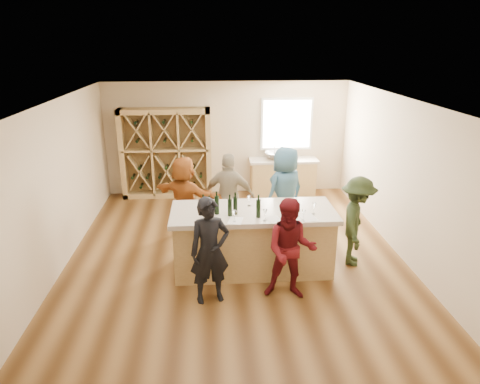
{
  "coord_description": "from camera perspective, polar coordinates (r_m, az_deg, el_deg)",
  "views": [
    {
      "loc": [
        -0.41,
        -7.03,
        3.74
      ],
      "look_at": [
        0.1,
        0.2,
        1.15
      ],
      "focal_mm": 32.0,
      "sensor_mm": 36.0,
      "label": 1
    }
  ],
  "objects": [
    {
      "name": "sink",
      "position": [
        10.71,
        4.76,
        4.85
      ],
      "size": [
        0.54,
        0.54,
        0.19
      ],
      "primitive_type": "imported",
      "color": "silver",
      "rests_on": "back_counter_top"
    },
    {
      "name": "tasting_counter_base",
      "position": [
        7.31,
        1.72,
        -6.66
      ],
      "size": [
        2.6,
        1.0,
        1.0
      ],
      "primitive_type": "cube",
      "color": "tan",
      "rests_on": "floor"
    },
    {
      "name": "ceiling",
      "position": [
        7.1,
        -0.71,
        12.46
      ],
      "size": [
        6.0,
        7.0,
        0.1
      ],
      "primitive_type": "cube",
      "color": "white",
      "rests_on": "ground"
    },
    {
      "name": "wine_glass_b",
      "position": [
        6.65,
        3.37,
        -3.09
      ],
      "size": [
        0.09,
        0.09,
        0.18
      ],
      "primitive_type": "cone",
      "rotation": [
        0.0,
        0.0,
        -0.36
      ],
      "color": "white",
      "rests_on": "tasting_counter_top"
    },
    {
      "name": "wall_front",
      "position": [
        4.21,
        2.33,
        -14.12
      ],
      "size": [
        6.0,
        0.1,
        2.8
      ],
      "primitive_type": "cube",
      "color": "beige",
      "rests_on": "ground"
    },
    {
      "name": "wine_bottle_e",
      "position": [
        6.86,
        -0.63,
        -1.83
      ],
      "size": [
        0.09,
        0.09,
        0.29
      ],
      "primitive_type": "cylinder",
      "rotation": [
        0.0,
        0.0,
        -0.41
      ],
      "color": "black",
      "rests_on": "tasting_counter_top"
    },
    {
      "name": "wine_glass_f",
      "position": [
        7.22,
        1.23,
        -1.19
      ],
      "size": [
        0.07,
        0.07,
        0.18
      ],
      "primitive_type": "cone",
      "color": "white",
      "rests_on": "tasting_counter_top"
    },
    {
      "name": "person_far_right",
      "position": [
        8.52,
        6.03,
        0.08
      ],
      "size": [
        1.05,
        0.95,
        1.8
      ],
      "primitive_type": "imported",
      "rotation": [
        0.0,
        0.0,
        3.69
      ],
      "color": "#335972",
      "rests_on": "floor"
    },
    {
      "name": "wine_glass_e",
      "position": [
        6.98,
        9.81,
        -2.16
      ],
      "size": [
        0.09,
        0.09,
        0.2
      ],
      "primitive_type": "cone",
      "rotation": [
        0.0,
        0.0,
        -0.28
      ],
      "color": "white",
      "rests_on": "tasting_counter_top"
    },
    {
      "name": "person_far_left",
      "position": [
        8.45,
        -7.38,
        -0.69
      ],
      "size": [
        1.59,
        1.27,
        1.65
      ],
      "primitive_type": "imported",
      "rotation": [
        0.0,
        0.0,
        2.59
      ],
      "color": "#994C19",
      "rests_on": "floor"
    },
    {
      "name": "wine_bottle_c",
      "position": [
        6.88,
        -3.11,
        -1.76
      ],
      "size": [
        0.09,
        0.09,
        0.3
      ],
      "primitive_type": "cylinder",
      "rotation": [
        0.0,
        0.0,
        0.26
      ],
      "color": "black",
      "rests_on": "tasting_counter_top"
    },
    {
      "name": "person_server",
      "position": [
        7.62,
        15.29,
        -3.81
      ],
      "size": [
        0.8,
        1.13,
        1.59
      ],
      "primitive_type": "imported",
      "rotation": [
        0.0,
        0.0,
        1.22
      ],
      "color": "#263319",
      "rests_on": "floor"
    },
    {
      "name": "wall_back",
      "position": [
        10.84,
        -1.8,
        7.2
      ],
      "size": [
        6.0,
        0.1,
        2.8
      ],
      "primitive_type": "cube",
      "color": "beige",
      "rests_on": "ground"
    },
    {
      "name": "floor",
      "position": [
        8.0,
        -0.62,
        -8.63
      ],
      "size": [
        6.0,
        7.0,
        0.1
      ],
      "primitive_type": "cube",
      "color": "brown",
      "rests_on": "ground"
    },
    {
      "name": "window_frame",
      "position": [
        10.85,
        6.24,
        9.0
      ],
      "size": [
        1.3,
        0.06,
        1.3
      ],
      "primitive_type": "cube",
      "color": "white",
      "rests_on": "wall_back"
    },
    {
      "name": "window_pane",
      "position": [
        10.82,
        6.27,
        8.97
      ],
      "size": [
        1.18,
        0.01,
        1.18
      ],
      "primitive_type": "cube",
      "color": "white",
      "rests_on": "wall_back"
    },
    {
      "name": "wine_bottle_b",
      "position": [
        6.77,
        -4.09,
        -2.25
      ],
      "size": [
        0.08,
        0.08,
        0.28
      ],
      "primitive_type": "cylinder",
      "rotation": [
        0.0,
        0.0,
        -0.22
      ],
      "color": "black",
      "rests_on": "tasting_counter_top"
    },
    {
      "name": "back_counter_base",
      "position": [
        10.9,
        5.71,
        1.9
      ],
      "size": [
        1.6,
        0.58,
        0.86
      ],
      "primitive_type": "cube",
      "color": "tan",
      "rests_on": "floor"
    },
    {
      "name": "tasting_counter_top",
      "position": [
        7.09,
        1.77,
        -2.74
      ],
      "size": [
        2.72,
        1.12,
        0.08
      ],
      "primitive_type": "cube",
      "color": "#BFB09D",
      "rests_on": "tasting_counter_base"
    },
    {
      "name": "tasting_menu_c",
      "position": [
        6.87,
        9.11,
        -3.38
      ],
      "size": [
        0.29,
        0.35,
        0.0
      ],
      "primitive_type": "cube",
      "rotation": [
        0.0,
        0.0,
        0.2
      ],
      "color": "white",
      "rests_on": "tasting_counter_top"
    },
    {
      "name": "wine_bottle_d",
      "position": [
        6.8,
        -1.37,
        -2.09
      ],
      "size": [
        0.09,
        0.09,
        0.28
      ],
      "primitive_type": "cylinder",
      "rotation": [
        0.0,
        0.0,
        0.38
      ],
      "color": "black",
      "rests_on": "tasting_counter_top"
    },
    {
      "name": "back_counter_top",
      "position": [
        10.77,
        5.79,
        4.23
      ],
      "size": [
        1.7,
        0.62,
        0.06
      ],
      "primitive_type": "cube",
      "color": "#BFB09D",
      "rests_on": "back_counter_base"
    },
    {
      "name": "wine_rack",
      "position": [
        10.69,
        -9.81,
        5.08
      ],
      "size": [
        2.2,
        0.45,
        2.2
      ],
      "primitive_type": "cube",
      "color": "tan",
      "rests_on": "floor"
    },
    {
      "name": "wine_glass_a",
      "position": [
        6.6,
        -0.74,
        -3.27
      ],
      "size": [
        0.07,
        0.07,
        0.18
      ],
      "primitive_type": "cone",
      "rotation": [
        0.0,
        0.0,
        0.06
      ],
      "color": "white",
      "rests_on": "tasting_counter_top"
    },
    {
      "name": "person_far_mid",
      "position": [
        8.32,
        -1.43,
        -0.6
      ],
      "size": [
        1.1,
        0.74,
        1.72
      ],
      "primitive_type": "imported",
      "rotation": [
        0.0,
        0.0,
        2.9
      ],
      "color": "gray",
      "rests_on": "floor"
    },
    {
      "name": "tasting_menu_b",
      "position": [
        6.74,
        4.62,
        -3.66
      ],
      "size": [
        0.29,
        0.34,
        0.0
      ],
      "primitive_type": "cube",
      "rotation": [
        0.0,
        0.0,
        0.34
      ],
      "color": "white",
      "rests_on": "tasting_counter_top"
    },
    {
      "name": "wall_left",
      "position": [
        7.86,
        -23.44,
        0.68
      ],
      "size": [
        0.1,
        7.0,
        2.8
      ],
      "primitive_type": "cube",
      "color": "beige",
      "rests_on": "ground"
    },
    {
      "name": "wine_bottle_f",
      "position": [
        6.74,
        2.46,
        -2.21
      ],
      "size": [
        0.07,
        0.07,
        0.3
      ],
      "primitive_type": "cylinder",
      "color": "black",
      "rests_on": "tasting_counter_top"
    },
    {
      "name": "faucet",
      "position": [
        10.87,
        4.62,
        5.39
      ],
      "size": [
        0.02,
        0.02,
        0.3
      ],
      "primitive_type": "cylinder",
      "color": "silver",
      "rests_on": "back_counter_top"
    },
    {
      "name": "tasting_menu_a",
      "position": [
        6.67,
        -0.59,
        -3.82
      ],
      "size": [
        0.27,
        0.33,
        0.0
      ],
      "primitive_type": "cube",
      "rotation": [
        0.0,
        0.0,
        -0.24
      ],
      "color": "white",
      "rests_on": "tasting_counter_top"
    },
    {
      "name": "wall_right",
      "position": [
        8.18,
        21.21,
        1.67
      ],
      "size": [
        0.1,
        7.0,
        2.8
      ],
      "primitive_type": "cube",
      "color": "beige",
      "rests_on": "ground"
    },
    {
      "name": "wine_glass_d",
      "position": [
        6.97,
        6.07,
        -2.1
      ],
      "size": [
        0.09,
        0.09,
        0.18
      ],
      "primitive_type": "cone",
      "rotation": [
        0.0,
        0.0,
        -0.34
      ],
      "color": "white",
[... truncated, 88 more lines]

